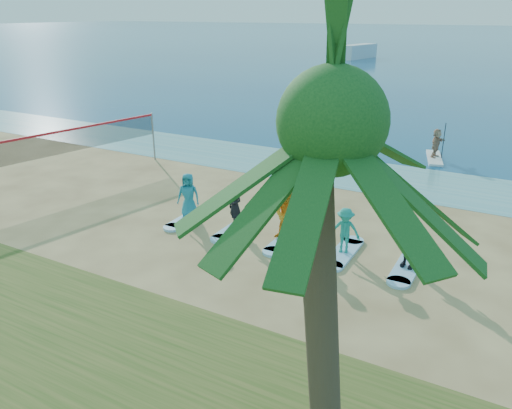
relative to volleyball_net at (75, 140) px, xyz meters
The scene contains 18 objects.
ground 10.38m from the volleyball_net, 19.18° to the right, with size 600.00×600.00×0.00m, color tan.
shallow_water 12.15m from the volleyball_net, 36.56° to the left, with size 600.00×600.00×0.00m, color teal.
ocean 156.95m from the volleyball_net, 86.48° to the left, with size 600.00×600.00×0.00m, color navy.
volleyball_net is the anchor object (origin of this frame).
palm_tree 18.99m from the volleyball_net, 30.76° to the right, with size 5.60×5.60×7.30m.
paddleboard 18.45m from the volleyball_net, 39.74° to the left, with size 0.70×3.00×0.12m, color silver.
paddleboarder 18.39m from the volleyball_net, 39.74° to the left, with size 1.42×0.45×1.54m, color tan.
boat_offshore_a 69.75m from the volleyball_net, 97.21° to the left, with size 2.25×8.59×2.27m, color silver.
surfboard_0 7.81m from the volleyball_net, 10.98° to the right, with size 0.70×2.20×0.09m, color #95C6E7.
student_0 7.64m from the volleyball_net, 10.98° to the right, with size 0.85×0.55×1.73m, color teal.
surfboard_1 9.80m from the volleyball_net, ahead, with size 0.70×2.20×0.09m, color #95C6E7.
student_1 9.66m from the volleyball_net, ahead, with size 0.62×0.41×1.71m, color black.
surfboard_2 11.81m from the volleyball_net, ahead, with size 0.70×2.20×0.09m, color #95C6E7.
student_2 11.70m from the volleyball_net, ahead, with size 0.89×0.69×1.83m, color orange.
surfboard_3 13.84m from the volleyball_net, ahead, with size 0.70×2.20×0.09m, color #95C6E7.
student_3 13.75m from the volleyball_net, ahead, with size 0.99×0.57×1.53m, color #1C8A79.
surfboard_4 15.88m from the volleyball_net, ahead, with size 0.70×2.20×0.09m, color #95C6E7.
student_4 15.80m from the volleyball_net, ahead, with size 1.01×0.42×1.72m, color black.
Camera 1 is at (8.56, -12.34, 7.46)m, focal length 35.00 mm.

